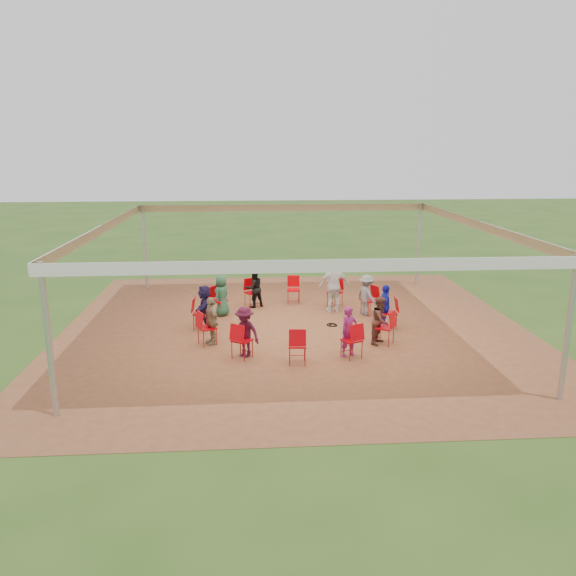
{
  "coord_description": "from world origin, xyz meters",
  "views": [
    {
      "loc": [
        -1.26,
        -15.12,
        4.98
      ],
      "look_at": [
        -0.18,
        0.3,
        1.11
      ],
      "focal_mm": 35.0,
      "sensor_mm": 36.0,
      "label": 1
    }
  ],
  "objects": [
    {
      "name": "laptop",
      "position": [
        2.38,
        -0.15,
        0.6
      ],
      "size": [
        0.29,
        0.36,
        0.24
      ],
      "rotation": [
        0.0,
        0.0,
        1.51
      ],
      "color": "#B7B7BC",
      "rests_on": "ground"
    },
    {
      "name": "standing_person",
      "position": [
        1.34,
        1.57,
        0.83
      ],
      "size": [
        1.03,
        0.64,
        1.65
      ],
      "primitive_type": "imported",
      "rotation": [
        0.0,
        0.0,
        3.3
      ],
      "color": "silver",
      "rests_on": "ground"
    },
    {
      "name": "chair_5",
      "position": [
        -2.22,
        1.47,
        0.45
      ],
      "size": [
        0.6,
        0.59,
        0.9
      ],
      "primitive_type": null,
      "rotation": [
        0.0,
        0.0,
        -2.16
      ],
      "color": "#C70009",
      "rests_on": "ground"
    },
    {
      "name": "dirt_patch",
      "position": [
        0.0,
        0.0,
        0.01
      ],
      "size": [
        13.0,
        13.0,
        0.0
      ],
      "primitive_type": "plane",
      "color": "brown",
      "rests_on": "ground"
    },
    {
      "name": "ground",
      "position": [
        0.0,
        0.0,
        0.0
      ],
      "size": [
        80.0,
        80.0,
        0.0
      ],
      "primitive_type": "plane",
      "color": "#304F18",
      "rests_on": "ground"
    },
    {
      "name": "person_seated_9",
      "position": [
        2.12,
        -1.41,
        0.63
      ],
      "size": [
        0.63,
        0.7,
        1.26
      ],
      "primitive_type": "imported",
      "rotation": [
        0.0,
        0.0,
        0.98
      ],
      "color": "#522B23",
      "rests_on": "ground"
    },
    {
      "name": "person_seated_5",
      "position": [
        -2.54,
        0.16,
        0.63
      ],
      "size": [
        0.51,
        1.19,
        1.26
      ],
      "primitive_type": "imported",
      "rotation": [
        0.0,
        0.0,
        -1.63
      ],
      "color": "#1B153A",
      "rests_on": "ground"
    },
    {
      "name": "chair_9",
      "position": [
        -0.17,
        -2.65,
        0.45
      ],
      "size": [
        0.45,
        0.47,
        0.9
      ],
      "primitive_type": null,
      "rotation": [
        0.0,
        0.0,
        -0.06
      ],
      "color": "#C70009",
      "rests_on": "ground"
    },
    {
      "name": "chair_0",
      "position": [
        2.65,
        -0.17,
        0.45
      ],
      "size": [
        0.47,
        0.45,
        0.9
      ],
      "primitive_type": null,
      "rotation": [
        0.0,
        0.0,
        1.51
      ],
      "color": "#C70009",
      "rests_on": "ground"
    },
    {
      "name": "tent",
      "position": [
        0.0,
        0.0,
        2.37
      ],
      "size": [
        10.33,
        10.33,
        3.0
      ],
      "color": "#B2B2B7",
      "rests_on": "ground"
    },
    {
      "name": "chair_8",
      "position": [
        -1.47,
        -2.22,
        0.45
      ],
      "size": [
        0.59,
        0.6,
        0.9
      ],
      "primitive_type": null,
      "rotation": [
        0.0,
        0.0,
        -0.59
      ],
      "color": "#C70009",
      "rests_on": "ground"
    },
    {
      "name": "person_seated_7",
      "position": [
        -1.41,
        -2.12,
        0.63
      ],
      "size": [
        0.9,
        0.78,
        1.26
      ],
      "primitive_type": "imported",
      "rotation": [
        0.0,
        0.0,
        -0.59
      ],
      "color": "#3B0C1F",
      "rests_on": "ground"
    },
    {
      "name": "chair_4",
      "position": [
        -1.18,
        2.38,
        0.45
      ],
      "size": [
        0.57,
        0.58,
        0.9
      ],
      "primitive_type": null,
      "rotation": [
        0.0,
        0.0,
        -2.68
      ],
      "color": "#C70009",
      "rests_on": "ground"
    },
    {
      "name": "person_seated_4",
      "position": [
        -2.12,
        1.41,
        0.63
      ],
      "size": [
        0.63,
        0.7,
        1.26
      ],
      "primitive_type": "imported",
      "rotation": [
        0.0,
        0.0,
        -2.16
      ],
      "color": "#255337",
      "rests_on": "ground"
    },
    {
      "name": "chair_1",
      "position": [
        2.38,
        1.18,
        0.45
      ],
      "size": [
        0.58,
        0.57,
        0.9
      ],
      "primitive_type": null,
      "rotation": [
        0.0,
        0.0,
        2.03
      ],
      "color": "#C70009",
      "rests_on": "ground"
    },
    {
      "name": "chair_11",
      "position": [
        2.22,
        -1.47,
        0.45
      ],
      "size": [
        0.6,
        0.59,
        0.9
      ],
      "primitive_type": null,
      "rotation": [
        0.0,
        0.0,
        0.98
      ],
      "color": "#C70009",
      "rests_on": "ground"
    },
    {
      "name": "person_seated_0",
      "position": [
        2.54,
        -0.16,
        0.63
      ],
      "size": [
        0.42,
        0.76,
        1.26
      ],
      "primitive_type": "imported",
      "rotation": [
        0.0,
        0.0,
        1.51
      ],
      "color": "#1319A9",
      "rests_on": "ground"
    },
    {
      "name": "chair_2",
      "position": [
        1.47,
        2.22,
        0.45
      ],
      "size": [
        0.59,
        0.6,
        0.9
      ],
      "primitive_type": null,
      "rotation": [
        0.0,
        0.0,
        2.56
      ],
      "color": "#C70009",
      "rests_on": "ground"
    },
    {
      "name": "chair_3",
      "position": [
        0.17,
        2.65,
        0.45
      ],
      "size": [
        0.45,
        0.47,
        0.9
      ],
      "primitive_type": null,
      "rotation": [
        0.0,
        0.0,
        3.08
      ],
      "color": "#C70009",
      "rests_on": "ground"
    },
    {
      "name": "chair_7",
      "position": [
        -2.38,
        -1.18,
        0.45
      ],
      "size": [
        0.58,
        0.57,
        0.9
      ],
      "primitive_type": null,
      "rotation": [
        0.0,
        0.0,
        -1.11
      ],
      "color": "#C70009",
      "rests_on": "ground"
    },
    {
      "name": "chair_6",
      "position": [
        -2.65,
        0.17,
        0.45
      ],
      "size": [
        0.47,
        0.45,
        0.9
      ],
      "primitive_type": null,
      "rotation": [
        0.0,
        0.0,
        -1.63
      ],
      "color": "#C70009",
      "rests_on": "ground"
    },
    {
      "name": "person_seated_2",
      "position": [
        1.41,
        2.12,
        0.63
      ],
      "size": [
        0.55,
        0.5,
        1.26
      ],
      "primitive_type": "imported",
      "rotation": [
        0.0,
        0.0,
        2.56
      ],
      "color": "#A6A393",
      "rests_on": "ground"
    },
    {
      "name": "person_seated_6",
      "position": [
        -2.28,
        -1.13,
        0.63
      ],
      "size": [
        0.66,
        0.83,
        1.26
      ],
      "primitive_type": "imported",
      "rotation": [
        0.0,
        0.0,
        -1.11
      ],
      "color": "#99815E",
      "rests_on": "ground"
    },
    {
      "name": "cable_coil",
      "position": [
        1.09,
        0.17,
        0.02
      ],
      "size": [
        0.36,
        0.36,
        0.03
      ],
      "rotation": [
        0.0,
        0.0,
        -0.24
      ],
      "color": "black",
      "rests_on": "ground"
    },
    {
      "name": "person_seated_3",
      "position": [
        -1.13,
        2.28,
        0.63
      ],
      "size": [
        0.7,
        0.59,
        1.26
      ],
      "primitive_type": "imported",
      "rotation": [
        0.0,
        0.0,
        -2.68
      ],
      "color": "black",
      "rests_on": "ground"
    },
    {
      "name": "person_seated_8",
      "position": [
        1.13,
        -2.28,
        0.63
      ],
      "size": [
        0.54,
        0.47,
        1.26
      ],
      "primitive_type": "imported",
      "rotation": [
        0.0,
        0.0,
        0.46
      ],
      "color": "#811958",
      "rests_on": "ground"
    },
    {
      "name": "person_seated_1",
      "position": [
        2.28,
        1.13,
        0.63
      ],
      "size": [
        0.72,
        0.9,
        1.26
      ],
      "primitive_type": "imported",
      "rotation": [
        0.0,
        0.0,
        2.03
      ],
      "color": "slate",
      "rests_on": "ground"
    },
    {
      "name": "chair_10",
      "position": [
        1.18,
        -2.38,
        0.45
      ],
      "size": [
        0.57,
        0.58,
        0.9
      ],
      "primitive_type": null,
      "rotation": [
        0.0,
        0.0,
        0.46
      ],
      "color": "#C70009",
      "rests_on": "ground"
    }
  ]
}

